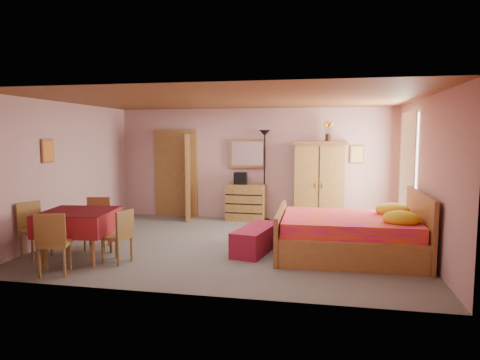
% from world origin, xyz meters
% --- Properties ---
extents(floor, '(6.50, 6.50, 0.00)m').
position_xyz_m(floor, '(0.00, 0.00, 0.00)').
color(floor, '#6A655D').
rests_on(floor, ground).
extents(ceiling, '(6.50, 6.50, 0.00)m').
position_xyz_m(ceiling, '(0.00, 0.00, 2.60)').
color(ceiling, brown).
rests_on(ceiling, wall_back).
extents(wall_back, '(6.50, 0.10, 2.60)m').
position_xyz_m(wall_back, '(0.00, 2.50, 1.30)').
color(wall_back, tan).
rests_on(wall_back, floor).
extents(wall_front, '(6.50, 0.10, 2.60)m').
position_xyz_m(wall_front, '(0.00, -2.50, 1.30)').
color(wall_front, tan).
rests_on(wall_front, floor).
extents(wall_left, '(0.10, 5.00, 2.60)m').
position_xyz_m(wall_left, '(-3.25, 0.00, 1.30)').
color(wall_left, tan).
rests_on(wall_left, floor).
extents(wall_right, '(0.10, 5.00, 2.60)m').
position_xyz_m(wall_right, '(3.25, 0.00, 1.30)').
color(wall_right, tan).
rests_on(wall_right, floor).
extents(doorway, '(1.06, 0.12, 2.15)m').
position_xyz_m(doorway, '(-1.90, 2.47, 1.02)').
color(doorway, '#9E6B35').
rests_on(doorway, floor).
extents(window, '(0.08, 1.40, 1.95)m').
position_xyz_m(window, '(3.21, 1.20, 1.45)').
color(window, white).
rests_on(window, wall_right).
extents(picture_left, '(0.04, 0.32, 0.42)m').
position_xyz_m(picture_left, '(-3.22, -0.60, 1.70)').
color(picture_left, orange).
rests_on(picture_left, wall_left).
extents(picture_back, '(0.30, 0.04, 0.40)m').
position_xyz_m(picture_back, '(2.35, 2.47, 1.55)').
color(picture_back, '#D8BF59').
rests_on(picture_back, wall_back).
extents(chest_of_drawers, '(0.91, 0.48, 0.85)m').
position_xyz_m(chest_of_drawers, '(-0.14, 2.24, 0.42)').
color(chest_of_drawers, olive).
rests_on(chest_of_drawers, floor).
extents(wall_mirror, '(0.86, 0.09, 0.67)m').
position_xyz_m(wall_mirror, '(-0.14, 2.45, 1.55)').
color(wall_mirror, white).
rests_on(wall_mirror, wall_back).
extents(stereo, '(0.31, 0.24, 0.28)m').
position_xyz_m(stereo, '(-0.26, 2.23, 0.98)').
color(stereo, black).
rests_on(stereo, chest_of_drawers).
extents(floor_lamp, '(0.27, 0.27, 2.09)m').
position_xyz_m(floor_lamp, '(0.28, 2.29, 1.05)').
color(floor_lamp, black).
rests_on(floor_lamp, floor).
extents(wardrobe, '(1.20, 0.65, 1.85)m').
position_xyz_m(wardrobe, '(1.54, 2.17, 0.92)').
color(wardrobe, '#AB7C3A').
rests_on(wardrobe, floor).
extents(sunflower_vase, '(0.19, 0.19, 0.45)m').
position_xyz_m(sunflower_vase, '(1.70, 2.20, 2.07)').
color(sunflower_vase, yellow).
rests_on(sunflower_vase, wardrobe).
extents(bed, '(2.35, 1.87, 1.07)m').
position_xyz_m(bed, '(2.03, -0.34, 0.54)').
color(bed, '#EA1675').
rests_on(bed, floor).
extents(bench, '(0.71, 1.33, 0.42)m').
position_xyz_m(bench, '(0.51, -0.36, 0.21)').
color(bench, maroon).
rests_on(bench, floor).
extents(dining_table, '(1.19, 1.19, 0.78)m').
position_xyz_m(dining_table, '(-2.21, -1.35, 0.39)').
color(dining_table, maroon).
rests_on(dining_table, floor).
extents(chair_south, '(0.52, 0.52, 0.90)m').
position_xyz_m(chair_south, '(-2.13, -2.09, 0.45)').
color(chair_south, '#AB783A').
rests_on(chair_south, floor).
extents(chair_north, '(0.49, 0.49, 0.88)m').
position_xyz_m(chair_north, '(-2.26, -0.71, 0.44)').
color(chair_north, olive).
rests_on(chair_north, floor).
extents(chair_west, '(0.53, 0.53, 0.89)m').
position_xyz_m(chair_west, '(-2.95, -1.38, 0.45)').
color(chair_west, olive).
rests_on(chair_west, floor).
extents(chair_east, '(0.46, 0.46, 0.83)m').
position_xyz_m(chair_east, '(-1.52, -1.40, 0.42)').
color(chair_east, olive).
rests_on(chair_east, floor).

